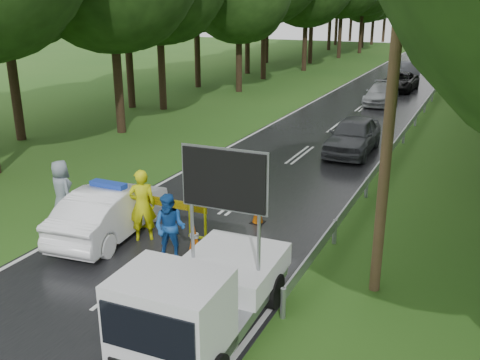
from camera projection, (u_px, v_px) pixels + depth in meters
The scene contains 20 objects.
ground at pixel (137, 281), 12.69m from camera, with size 160.00×160.00×0.00m, color #234F16.
road at pixel (381, 93), 38.48m from camera, with size 7.00×140.00×0.02m, color black.
guardrail at pixel (435, 90), 36.55m from camera, with size 0.12×60.06×0.70m.
utility_pole_near at pixel (394, 67), 10.73m from camera, with size 1.40×0.24×10.00m.
utility_pole_mid at pixel (466, 22), 33.08m from camera, with size 1.40×0.24×10.00m.
utility_pole_far at pixel (480, 13), 55.43m from camera, with size 1.40×0.24×10.00m.
police_sedan at pixel (111, 211), 14.95m from camera, with size 2.01×4.51×1.58m.
work_truck at pixel (200, 297), 10.15m from camera, with size 2.16×4.57×3.58m.
barrier at pixel (168, 207), 15.09m from camera, with size 2.51×0.07×1.04m.
officer at pixel (142, 206), 14.55m from camera, with size 0.75×0.49×2.05m, color #CAD10B.
civilian at pixel (170, 228), 13.48m from camera, with size 0.86×0.67×1.77m, color #184EA0.
bystander_right at pixel (62, 191), 15.94m from camera, with size 0.92×0.60×1.88m, color gray.
queue_car_first at pixel (353, 135), 23.15m from camera, with size 1.84×4.58×1.56m, color #42454A.
queue_car_second at pixel (381, 94), 34.24m from camera, with size 1.83×4.50×1.31m, color gray.
queue_car_third at pixel (399, 82), 39.33m from camera, with size 2.24×4.86×1.35m, color black.
queue_car_fourth at pixel (410, 71), 44.51m from camera, with size 1.60×4.58×1.51m, color #404148.
cone_center at pixel (194, 239), 14.01m from camera, with size 0.38×0.38×0.81m.
cone_far at pixel (258, 211), 15.87m from camera, with size 0.39×0.39×0.83m.
cone_left_mid at pixel (126, 209), 16.16m from camera, with size 0.33×0.33×0.70m.
cone_right at pixel (254, 260), 12.91m from camera, with size 0.37×0.37×0.78m.
Camera 1 is at (6.97, -9.19, 6.32)m, focal length 40.00 mm.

